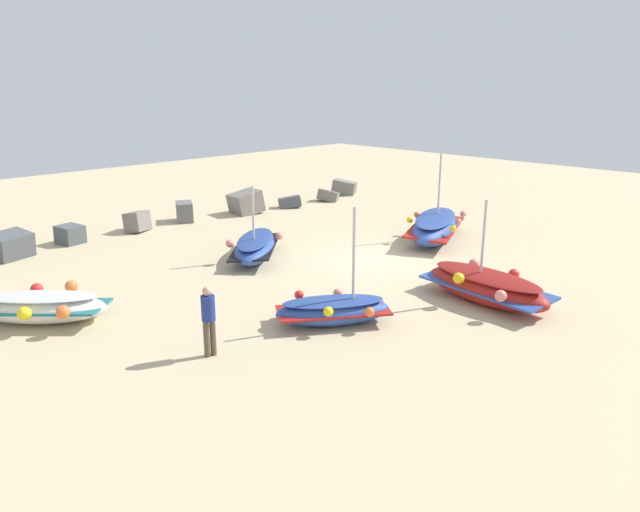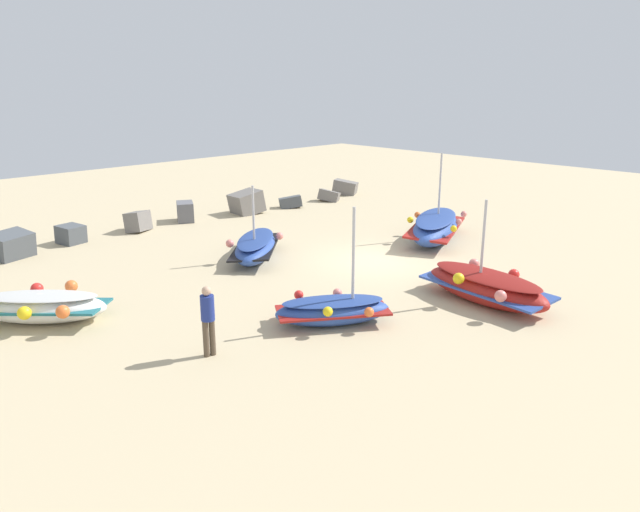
{
  "view_description": "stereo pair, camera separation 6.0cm",
  "coord_description": "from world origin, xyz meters",
  "views": [
    {
      "loc": [
        -15.81,
        -13.08,
        6.21
      ],
      "look_at": [
        -3.15,
        -0.38,
        0.9
      ],
      "focal_mm": 33.55,
      "sensor_mm": 36.0,
      "label": 1
    },
    {
      "loc": [
        -15.77,
        -13.12,
        6.21
      ],
      "look_at": [
        -3.15,
        -0.38,
        0.9
      ],
      "focal_mm": 33.55,
      "sensor_mm": 36.0,
      "label": 2
    }
  ],
  "objects": [
    {
      "name": "ground_plane",
      "position": [
        0.0,
        0.0,
        0.0
      ],
      "size": [
        57.43,
        57.43,
        0.0
      ],
      "primitive_type": "plane",
      "color": "#C6B289"
    },
    {
      "name": "fishing_boat_0",
      "position": [
        -2.84,
        3.23,
        0.43
      ],
      "size": [
        3.72,
        3.59,
        2.73
      ],
      "rotation": [
        0.0,
        0.0,
        0.74
      ],
      "color": "#2D4C9E",
      "rests_on": "ground_plane"
    },
    {
      "name": "fishing_boat_1",
      "position": [
        -10.61,
        2.63,
        0.43
      ],
      "size": [
        3.52,
        3.53,
        0.92
      ],
      "rotation": [
        0.0,
        0.0,
        2.35
      ],
      "color": "white",
      "rests_on": "ground_plane"
    },
    {
      "name": "fishing_boat_2",
      "position": [
        -5.2,
        -2.94,
        0.38
      ],
      "size": [
        3.18,
        2.68,
        3.13
      ],
      "rotation": [
        0.0,
        0.0,
        2.54
      ],
      "color": "#2D4C9E",
      "rests_on": "ground_plane"
    },
    {
      "name": "fishing_boat_3",
      "position": [
        3.84,
        0.1,
        0.55
      ],
      "size": [
        4.96,
        3.42,
        3.49
      ],
      "rotation": [
        0.0,
        0.0,
        3.56
      ],
      "color": "#2D4C9E",
      "rests_on": "ground_plane"
    },
    {
      "name": "fishing_boat_4",
      "position": [
        -0.94,
        -4.95,
        0.48
      ],
      "size": [
        2.17,
        4.15,
        3.03
      ],
      "rotation": [
        0.0,
        0.0,
        4.61
      ],
      "color": "maroon",
      "rests_on": "ground_plane"
    },
    {
      "name": "person_walking",
      "position": [
        -8.62,
        -2.24,
        0.99
      ],
      "size": [
        0.32,
        0.32,
        1.71
      ],
      "rotation": [
        0.0,
        0.0,
        4.51
      ],
      "color": "brown",
      "rests_on": "ground_plane"
    },
    {
      "name": "breakwater_rocks",
      "position": [
        -0.56,
        9.55,
        0.42
      ],
      "size": [
        19.32,
        2.69,
        1.29
      ],
      "color": "#4C5156",
      "rests_on": "ground_plane"
    }
  ]
}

